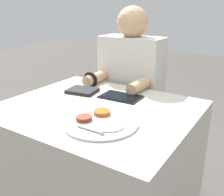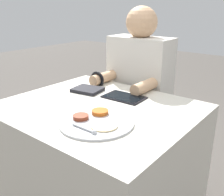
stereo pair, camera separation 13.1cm
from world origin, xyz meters
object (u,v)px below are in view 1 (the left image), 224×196
at_px(red_notebook, 82,91).
at_px(tablet_device, 121,97).
at_px(person_diner, 130,101).
at_px(thali_tray, 100,122).

distance_m(red_notebook, tablet_device, 0.25).
bearing_deg(person_diner, red_notebook, -106.34).
bearing_deg(tablet_device, red_notebook, -169.90).
xyz_separation_m(thali_tray, tablet_device, (-0.10, 0.35, -0.00)).
relative_size(tablet_device, person_diner, 0.19).
xyz_separation_m(thali_tray, red_notebook, (-0.35, 0.31, 0.00)).
distance_m(thali_tray, tablet_device, 0.37).
bearing_deg(thali_tray, tablet_device, 106.18).
distance_m(red_notebook, person_diner, 0.45).
bearing_deg(tablet_device, person_diner, 110.07).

